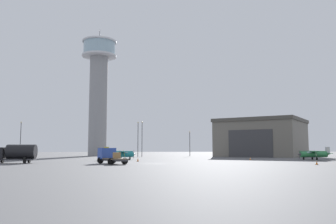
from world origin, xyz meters
The scene contains 15 objects.
ground_plane centered at (0.00, 0.00, 0.00)m, with size 400.00×400.00×0.00m, color #545456.
control_tower centered at (-14.26, 61.14, 23.43)m, with size 11.54×11.54×42.92m.
hangar centered at (36.05, 45.09, 5.58)m, with size 32.18×32.03×11.11m.
airplane_green centered at (35.18, 14.29, 1.28)m, with size 7.29×9.28×2.74m.
airplane_teal centered at (-5.83, 19.02, 1.27)m, with size 7.16×9.05×2.73m.
truck_fuel_tanker_black centered at (-22.31, 3.43, 1.69)m, with size 6.70×3.37×3.04m.
truck_flatbed_blue centered at (-6.97, 0.10, 1.22)m, with size 5.12×7.53×2.48m.
car_red centered at (-9.01, 33.38, 0.74)m, with size 3.88×4.23×1.37m.
light_post_west centered at (-33.85, 44.57, 5.81)m, with size 0.44×0.44×9.91m.
light_post_east centered at (-0.16, 44.44, 5.98)m, with size 0.44×0.44×10.24m.
light_post_north centered at (14.86, 50.24, 4.69)m, with size 0.44×0.44×7.77m.
light_post_centre centered at (-1.37, 42.85, 5.87)m, with size 0.44×0.44×10.02m.
traffic_cone_near_left centered at (21.06, 14.15, 0.29)m, with size 0.36×0.36×0.59m.
traffic_cone_near_right centered at (23.55, -7.03, 0.31)m, with size 0.36×0.36×0.63m.
traffic_cone_mid_apron centered at (-2.31, 9.03, 0.36)m, with size 0.36×0.36×0.74m.
Camera 1 is at (-4.15, -55.55, 2.37)m, focal length 36.94 mm.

